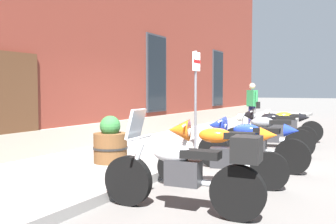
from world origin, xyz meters
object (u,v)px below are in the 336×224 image
Objects in this scene: motorcycle_grey_naked at (266,136)px; motorcycle_yellow_naked at (287,126)px; motorcycle_blue_sport at (247,141)px; barrel_planter at (110,143)px; parking_sign at (196,86)px; motorcycle_black_sport at (271,127)px; pedestrian_striped_shirt at (252,103)px; motorcycle_silver_touring at (188,171)px; motorcycle_orange_sport at (216,151)px.

motorcycle_grey_naked is 1.05× the size of motorcycle_yellow_naked.
barrel_planter is (-1.26, 2.33, -0.04)m from motorcycle_blue_sport.
parking_sign is 2.56× the size of barrel_planter.
motorcycle_black_sport is 4.75m from barrel_planter.
pedestrian_striped_shirt is at bearing 19.88° from motorcycle_grey_naked.
barrel_planter reaches higher than motorcycle_grey_naked.
pedestrian_striped_shirt reaches higher than motorcycle_silver_touring.
pedestrian_striped_shirt is 5.10m from parking_sign.
motorcycle_orange_sport is (1.36, 0.17, 0.04)m from motorcycle_silver_touring.
motorcycle_black_sport is (3.01, 0.26, 0.01)m from motorcycle_blue_sport.
parking_sign is (-5.07, -0.09, 0.58)m from pedestrian_striped_shirt.
parking_sign is at bearing -178.95° from pedestrian_striped_shirt.
motorcycle_black_sport reaches higher than motorcycle_blue_sport.
barrel_planter is at bearing 154.02° from motorcycle_black_sport.
motorcycle_silver_touring is 2.37× the size of barrel_planter.
pedestrian_striped_shirt is (3.12, 1.42, 0.50)m from motorcycle_black_sport.
motorcycle_silver_touring reaches higher than barrel_planter.
motorcycle_grey_naked is at bearing -178.15° from motorcycle_yellow_naked.
parking_sign is (1.06, 1.59, 1.10)m from motorcycle_blue_sport.
motorcycle_silver_touring is 1.06× the size of motorcycle_orange_sport.
motorcycle_orange_sport is 3.11m from parking_sign.
motorcycle_black_sport is (5.82, 0.34, 0.03)m from motorcycle_silver_touring.
motorcycle_black_sport is 2.60m from parking_sign.
pedestrian_striped_shirt is at bearing 15.32° from motorcycle_blue_sport.
motorcycle_grey_naked is at bearing -39.15° from barrel_planter.
motorcycle_grey_naked is 2.01m from parking_sign.
motorcycle_black_sport reaches higher than motorcycle_grey_naked.
motorcycle_orange_sport is 0.95× the size of motorcycle_black_sport.
motorcycle_orange_sport is 1.22× the size of pedestrian_striped_shirt.
parking_sign reaches higher than barrel_planter.
motorcycle_black_sport is (4.46, 0.18, -0.01)m from motorcycle_orange_sport.
motorcycle_black_sport is (1.44, 0.23, 0.08)m from motorcycle_grey_naked.
motorcycle_grey_naked is 1.46m from motorcycle_black_sport.
pedestrian_striped_shirt is (6.13, 1.68, 0.52)m from motorcycle_blue_sport.
motorcycle_yellow_naked is at bearing 0.40° from motorcycle_orange_sport.
motorcycle_orange_sport is at bearing 179.06° from motorcycle_grey_naked.
motorcycle_black_sport is at bearing -155.48° from pedestrian_striped_shirt.
parking_sign is (-1.95, 1.33, 1.08)m from motorcycle_black_sport.
barrel_planter is (-2.83, 2.30, 0.02)m from motorcycle_grey_naked.
barrel_planter is (1.55, 2.42, -0.02)m from motorcycle_silver_touring.
motorcycle_black_sport is 2.35× the size of barrel_planter.
motorcycle_blue_sport is at bearing -175.14° from motorcycle_black_sport.
motorcycle_grey_naked is at bearing -0.94° from motorcycle_orange_sport.
pedestrian_striped_shirt reaches higher than barrel_planter.
motorcycle_blue_sport is 0.92× the size of parking_sign.
motorcycle_silver_touring is 2.87m from barrel_planter.
pedestrian_striped_shirt is at bearing 11.92° from motorcycle_orange_sport.
motorcycle_orange_sport is 2.24× the size of barrel_planter.
barrel_planter is (0.19, 2.25, -0.07)m from motorcycle_orange_sport.
pedestrian_striped_shirt is at bearing 41.38° from motorcycle_yellow_naked.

